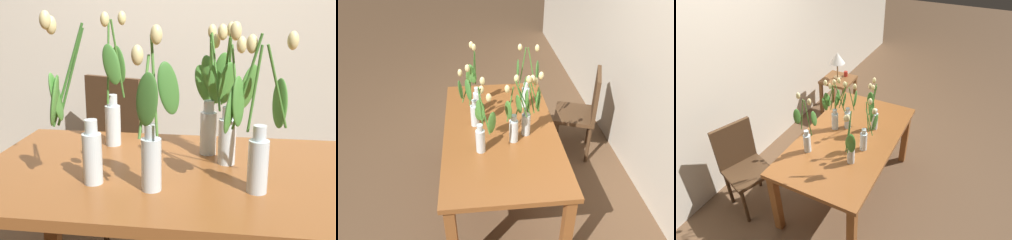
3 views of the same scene
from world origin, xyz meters
TOP-DOWN VIEW (x-y plane):
  - ground_plane at (0.00, 0.00)m, footprint 18.00×18.00m
  - dining_table at (0.00, 0.00)m, footprint 1.60×0.90m
  - tulip_vase_0 at (-0.09, -0.22)m, footprint 0.15×0.16m
  - tulip_vase_1 at (0.15, 0.11)m, footprint 0.21×0.23m
  - tulip_vase_2 at (-0.34, -0.18)m, footprint 0.18×0.13m
  - tulip_vase_3 at (0.24, -0.15)m, footprint 0.24×0.16m
  - tulip_vase_4 at (0.08, 0.21)m, footprint 0.20×0.22m
  - tulip_vase_5 at (-0.35, 0.26)m, footprint 0.11×0.21m
  - dining_chair at (-0.59, 0.89)m, footprint 0.51×0.51m

SIDE VIEW (x-z plane):
  - ground_plane at x=0.00m, z-range 0.00..0.00m
  - dining_chair at x=-0.59m, z-range 0.06..0.99m
  - dining_table at x=0.00m, z-range 0.28..1.02m
  - tulip_vase_2 at x=-0.34m, z-range 0.63..1.22m
  - tulip_vase_0 at x=-0.09m, z-range 0.65..1.20m
  - tulip_vase_5 at x=-0.35m, z-range 0.65..1.23m
  - tulip_vase_3 at x=0.24m, z-range 0.66..1.22m
  - tulip_vase_4 at x=0.08m, z-range 0.67..1.21m
  - tulip_vase_1 at x=0.15m, z-range 0.68..1.22m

